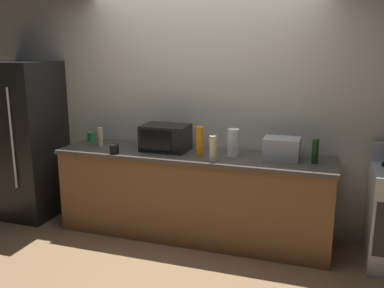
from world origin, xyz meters
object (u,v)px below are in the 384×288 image
at_px(bottle_dish_soap, 200,142).
at_px(bottle_wine, 315,151).
at_px(bottle_hand_soap, 213,148).
at_px(mug_black, 114,149).
at_px(microwave, 166,138).
at_px(toaster_oven, 282,149).
at_px(bottle_vinegar, 100,137).
at_px(refrigerator, 26,140).
at_px(mug_green, 92,137).
at_px(paper_towel_roll, 233,142).

bearing_deg(bottle_dish_soap, bottle_wine, 5.17).
height_order(bottle_hand_soap, mug_black, bottle_hand_soap).
distance_m(microwave, bottle_wine, 1.50).
bearing_deg(toaster_oven, bottle_vinegar, -178.81).
bearing_deg(refrigerator, mug_black, -10.37).
bearing_deg(bottle_wine, mug_green, 176.34).
height_order(toaster_oven, mug_green, toaster_oven).
bearing_deg(mug_green, refrigerator, -166.89).
xyz_separation_m(refrigerator, paper_towel_roll, (2.46, 0.05, 0.13)).
distance_m(refrigerator, bottle_vinegar, 0.99).
distance_m(toaster_oven, mug_black, 1.67).
bearing_deg(refrigerator, bottle_dish_soap, -2.03).
xyz_separation_m(bottle_vinegar, bottle_wine, (2.26, 0.00, 0.01)).
xyz_separation_m(microwave, bottle_hand_soap, (0.58, -0.24, -0.01)).
relative_size(bottle_vinegar, bottle_wine, 0.89).
bearing_deg(paper_towel_roll, bottle_dish_soap, -157.72).
xyz_separation_m(paper_towel_roll, bottle_wine, (0.78, -0.03, -0.02)).
bearing_deg(paper_towel_roll, bottle_hand_soap, -120.49).
xyz_separation_m(refrigerator, microwave, (1.74, 0.05, 0.13)).
xyz_separation_m(microwave, mug_black, (-0.45, -0.29, -0.09)).
height_order(paper_towel_roll, bottle_wine, paper_towel_roll).
distance_m(paper_towel_roll, mug_black, 1.21).
bearing_deg(microwave, refrigerator, -178.42).
distance_m(bottle_wine, bottle_hand_soap, 0.95).
bearing_deg(mug_black, paper_towel_roll, 13.84).
bearing_deg(mug_green, bottle_vinegar, -37.46).
bearing_deg(bottle_vinegar, bottle_hand_soap, -8.97).
height_order(paper_towel_roll, bottle_dish_soap, bottle_dish_soap).
distance_m(paper_towel_roll, bottle_vinegar, 1.48).
height_order(microwave, toaster_oven, microwave).
bearing_deg(bottle_dish_soap, refrigerator, 177.97).
xyz_separation_m(bottle_dish_soap, mug_green, (-1.38, 0.26, -0.10)).
bearing_deg(mug_black, microwave, 32.60).
bearing_deg(microwave, mug_black, -147.40).
xyz_separation_m(microwave, paper_towel_roll, (0.72, 0.00, 0.00)).
relative_size(paper_towel_roll, bottle_vinegar, 1.33).
distance_m(refrigerator, bottle_hand_soap, 2.33).
bearing_deg(bottle_wine, refrigerator, -179.60).
xyz_separation_m(microwave, bottle_dish_soap, (0.41, -0.12, 0.01)).
distance_m(bottle_hand_soap, mug_green, 1.59).
xyz_separation_m(refrigerator, bottle_dish_soap, (2.15, -0.08, 0.15)).
height_order(refrigerator, microwave, refrigerator).
distance_m(bottle_vinegar, bottle_wine, 2.26).
bearing_deg(microwave, bottle_wine, -0.98).
distance_m(toaster_oven, bottle_wine, 0.31).
bearing_deg(refrigerator, bottle_wine, 0.40).
height_order(microwave, mug_black, microwave).
bearing_deg(bottle_wine, paper_towel_roll, 177.96).
xyz_separation_m(refrigerator, bottle_wine, (3.25, 0.02, 0.11)).
distance_m(microwave, mug_green, 0.98).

